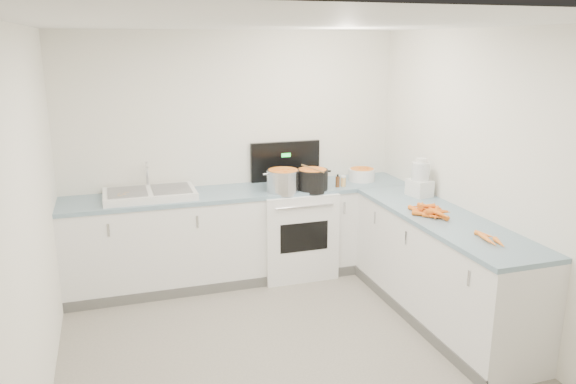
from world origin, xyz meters
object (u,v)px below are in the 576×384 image
object	(u,v)px
mixing_bowl	(362,175)
black_pot	(312,180)
food_processor	(420,180)
stove	(294,229)
spice_jar	(343,182)
sink	(150,194)
extract_bottle	(338,182)
steel_pot	(283,182)

from	to	relation	value
mixing_bowl	black_pot	bearing A→B (deg)	-163.98
food_processor	black_pot	bearing A→B (deg)	148.21
stove	spice_jar	size ratio (longest dim) A/B	14.57
stove	food_processor	xyz separation A→B (m)	(1.04, -0.72, 0.62)
spice_jar	stove	bearing A→B (deg)	163.05
sink	food_processor	xyz separation A→B (m)	(2.49, -0.73, 0.12)
extract_bottle	stove	bearing A→B (deg)	159.50
steel_pot	spice_jar	xyz separation A→B (m)	(0.65, -0.00, -0.05)
steel_pot	stove	bearing A→B (deg)	42.29
sink	mixing_bowl	bearing A→B (deg)	0.14
sink	black_pot	size ratio (longest dim) A/B	2.74
extract_bottle	spice_jar	bearing A→B (deg)	7.47
extract_bottle	spice_jar	distance (m)	0.07
sink	mixing_bowl	xyz separation A→B (m)	(2.23, 0.01, 0.03)
mixing_bowl	stove	bearing A→B (deg)	-178.45
sink	mixing_bowl	world-z (taller)	sink
steel_pot	black_pot	bearing A→B (deg)	-2.57
spice_jar	food_processor	distance (m)	0.80
steel_pot	food_processor	world-z (taller)	food_processor
sink	stove	bearing A→B (deg)	-0.62
black_pot	spice_jar	size ratio (longest dim) A/B	3.36
mixing_bowl	spice_jar	bearing A→B (deg)	-149.40
stove	mixing_bowl	bearing A→B (deg)	1.55
stove	steel_pot	world-z (taller)	stove
steel_pot	extract_bottle	distance (m)	0.59
mixing_bowl	extract_bottle	distance (m)	0.40
stove	black_pot	bearing A→B (deg)	-48.11
stove	mixing_bowl	distance (m)	0.94
stove	sink	distance (m)	1.54
stove	extract_bottle	world-z (taller)	stove
steel_pot	food_processor	distance (m)	1.34
food_processor	stove	bearing A→B (deg)	145.46
sink	steel_pot	bearing A→B (deg)	-7.20
stove	steel_pot	size ratio (longest dim) A/B	4.19
stove	spice_jar	distance (m)	0.72
black_pot	mixing_bowl	xyz separation A→B (m)	(0.63, 0.18, -0.03)
extract_bottle	food_processor	world-z (taller)	food_processor
stove	mixing_bowl	xyz separation A→B (m)	(0.78, 0.02, 0.53)
spice_jar	food_processor	size ratio (longest dim) A/B	0.25
black_pot	steel_pot	bearing A→B (deg)	177.43
black_pot	mixing_bowl	world-z (taller)	black_pot
sink	black_pot	xyz separation A→B (m)	(1.59, -0.18, 0.05)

